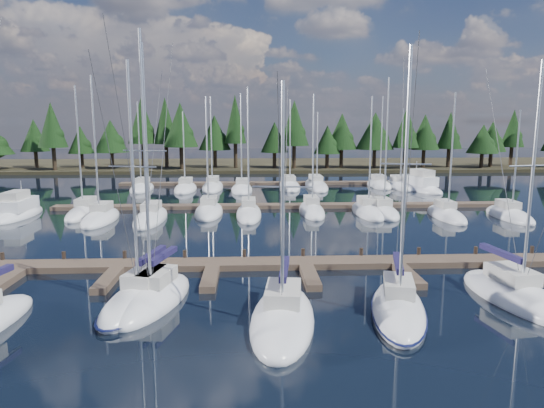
{
  "coord_description": "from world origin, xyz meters",
  "views": [
    {
      "loc": [
        -3.57,
        -12.78,
        9.44
      ],
      "look_at": [
        -1.98,
        22.0,
        3.49
      ],
      "focal_mm": 32.0,
      "sensor_mm": 36.0,
      "label": 1
    }
  ],
  "objects_px": {
    "front_sailboat_1": "(143,298)",
    "front_sailboat_4": "(398,309)",
    "front_sailboat_3": "(283,318)",
    "motor_yacht_left": "(19,212)",
    "front_sailboat_2": "(155,298)",
    "front_sailboat_5": "(515,296)",
    "motor_yacht_right": "(420,187)",
    "main_dock": "(306,266)"
  },
  "relations": [
    {
      "from": "main_dock",
      "to": "motor_yacht_right",
      "type": "xyz_separation_m",
      "value": [
        19.97,
        35.48,
        0.32
      ]
    },
    {
      "from": "front_sailboat_2",
      "to": "front_sailboat_5",
      "type": "relative_size",
      "value": 1.1
    },
    {
      "from": "motor_yacht_left",
      "to": "motor_yacht_right",
      "type": "distance_m",
      "value": 49.67
    },
    {
      "from": "front_sailboat_3",
      "to": "front_sailboat_4",
      "type": "distance_m",
      "value": 5.86
    },
    {
      "from": "front_sailboat_5",
      "to": "front_sailboat_3",
      "type": "bearing_deg",
      "value": -169.27
    },
    {
      "from": "main_dock",
      "to": "front_sailboat_1",
      "type": "relative_size",
      "value": 3.35
    },
    {
      "from": "front_sailboat_3",
      "to": "front_sailboat_5",
      "type": "relative_size",
      "value": 0.91
    },
    {
      "from": "front_sailboat_3",
      "to": "front_sailboat_4",
      "type": "xyz_separation_m",
      "value": [
        5.8,
        0.86,
        0.02
      ]
    },
    {
      "from": "main_dock",
      "to": "front_sailboat_5",
      "type": "bearing_deg",
      "value": -30.31
    },
    {
      "from": "front_sailboat_2",
      "to": "front_sailboat_1",
      "type": "bearing_deg",
      "value": 173.54
    },
    {
      "from": "front_sailboat_1",
      "to": "front_sailboat_4",
      "type": "height_order",
      "value": "front_sailboat_4"
    },
    {
      "from": "main_dock",
      "to": "front_sailboat_5",
      "type": "xyz_separation_m",
      "value": [
        10.52,
        -6.15,
        0.08
      ]
    },
    {
      "from": "front_sailboat_5",
      "to": "motor_yacht_left",
      "type": "distance_m",
      "value": 44.9
    },
    {
      "from": "front_sailboat_1",
      "to": "front_sailboat_4",
      "type": "distance_m",
      "value": 13.16
    },
    {
      "from": "front_sailboat_1",
      "to": "front_sailboat_2",
      "type": "relative_size",
      "value": 0.9
    },
    {
      "from": "front_sailboat_5",
      "to": "motor_yacht_right",
      "type": "bearing_deg",
      "value": 77.21
    },
    {
      "from": "front_sailboat_1",
      "to": "motor_yacht_right",
      "type": "bearing_deg",
      "value": 54.55
    },
    {
      "from": "front_sailboat_1",
      "to": "front_sailboat_5",
      "type": "relative_size",
      "value": 1.0
    },
    {
      "from": "front_sailboat_5",
      "to": "front_sailboat_2",
      "type": "bearing_deg",
      "value": 178.55
    },
    {
      "from": "front_sailboat_5",
      "to": "motor_yacht_right",
      "type": "relative_size",
      "value": 1.3
    },
    {
      "from": "front_sailboat_3",
      "to": "front_sailboat_5",
      "type": "xyz_separation_m",
      "value": [
        12.6,
        2.39,
        0.01
      ]
    },
    {
      "from": "motor_yacht_right",
      "to": "main_dock",
      "type": "bearing_deg",
      "value": -119.37
    },
    {
      "from": "motor_yacht_right",
      "to": "front_sailboat_2",
      "type": "bearing_deg",
      "value": -124.79
    },
    {
      "from": "front_sailboat_1",
      "to": "front_sailboat_3",
      "type": "relative_size",
      "value": 1.1
    },
    {
      "from": "front_sailboat_5",
      "to": "motor_yacht_right",
      "type": "height_order",
      "value": "front_sailboat_5"
    },
    {
      "from": "motor_yacht_left",
      "to": "motor_yacht_right",
      "type": "xyz_separation_m",
      "value": [
        46.79,
        16.69,
        0.05
      ]
    },
    {
      "from": "front_sailboat_2",
      "to": "front_sailboat_4",
      "type": "bearing_deg",
      "value": -9.27
    },
    {
      "from": "front_sailboat_3",
      "to": "motor_yacht_left",
      "type": "distance_m",
      "value": 36.86
    },
    {
      "from": "motor_yacht_left",
      "to": "front_sailboat_1",
      "type": "bearing_deg",
      "value": -54.25
    },
    {
      "from": "main_dock",
      "to": "motor_yacht_right",
      "type": "distance_m",
      "value": 40.71
    },
    {
      "from": "front_sailboat_3",
      "to": "front_sailboat_4",
      "type": "bearing_deg",
      "value": 8.42
    },
    {
      "from": "front_sailboat_1",
      "to": "motor_yacht_left",
      "type": "xyz_separation_m",
      "value": [
        -17.55,
        24.38,
        0.2
      ]
    },
    {
      "from": "front_sailboat_3",
      "to": "front_sailboat_5",
      "type": "distance_m",
      "value": 12.82
    },
    {
      "from": "front_sailboat_3",
      "to": "motor_yacht_left",
      "type": "height_order",
      "value": "front_sailboat_3"
    },
    {
      "from": "main_dock",
      "to": "front_sailboat_3",
      "type": "xyz_separation_m",
      "value": [
        -2.08,
        -8.54,
        0.07
      ]
    },
    {
      "from": "front_sailboat_2",
      "to": "motor_yacht_left",
      "type": "bearing_deg",
      "value": 126.66
    },
    {
      "from": "front_sailboat_3",
      "to": "front_sailboat_2",
      "type": "bearing_deg",
      "value": 156.29
    },
    {
      "from": "front_sailboat_5",
      "to": "motor_yacht_left",
      "type": "relative_size",
      "value": 1.53
    },
    {
      "from": "front_sailboat_2",
      "to": "motor_yacht_left",
      "type": "xyz_separation_m",
      "value": [
        -18.2,
        24.45,
        0.17
      ]
    },
    {
      "from": "main_dock",
      "to": "front_sailboat_5",
      "type": "distance_m",
      "value": 12.19
    },
    {
      "from": "motor_yacht_right",
      "to": "front_sailboat_4",
      "type": "bearing_deg",
      "value": -110.63
    },
    {
      "from": "front_sailboat_2",
      "to": "front_sailboat_5",
      "type": "xyz_separation_m",
      "value": [
        19.14,
        -0.49,
        -0.03
      ]
    }
  ]
}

